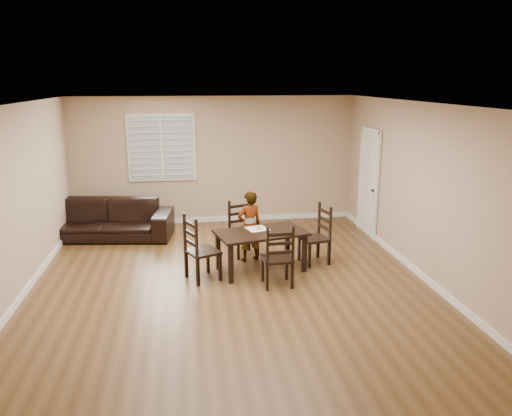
# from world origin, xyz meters

# --- Properties ---
(ground) EXTENTS (7.00, 7.00, 0.00)m
(ground) POSITION_xyz_m (0.00, 0.00, 0.00)
(ground) COLOR brown
(ground) RESTS_ON ground
(room) EXTENTS (6.04, 7.04, 2.72)m
(room) POSITION_xyz_m (0.04, 0.18, 1.81)
(room) COLOR tan
(room) RESTS_ON ground
(dining_table) EXTENTS (1.56, 1.11, 0.66)m
(dining_table) POSITION_xyz_m (0.54, 0.48, 0.57)
(dining_table) COLOR black
(dining_table) RESTS_ON ground
(chair_near) EXTENTS (0.54, 0.53, 0.97)m
(chair_near) POSITION_xyz_m (0.32, 1.37, 0.44)
(chair_near) COLOR black
(chair_near) RESTS_ON ground
(chair_far) EXTENTS (0.45, 0.42, 0.98)m
(chair_far) POSITION_xyz_m (0.70, -0.26, 0.44)
(chair_far) COLOR black
(chair_far) RESTS_ON ground
(chair_left) EXTENTS (0.60, 0.61, 1.05)m
(chair_left) POSITION_xyz_m (-0.52, 0.20, 0.48)
(chair_left) COLOR black
(chair_left) RESTS_ON ground
(chair_right) EXTENTS (0.51, 0.53, 1.00)m
(chair_right) POSITION_xyz_m (1.60, 0.74, 0.45)
(chair_right) COLOR black
(chair_right) RESTS_ON ground
(child) EXTENTS (0.51, 0.42, 1.22)m
(child) POSITION_xyz_m (0.42, 0.98, 0.61)
(child) COLOR gray
(child) RESTS_ON ground
(napkin) EXTENTS (0.40, 0.40, 0.00)m
(napkin) POSITION_xyz_m (0.50, 0.64, 0.66)
(napkin) COLOR beige
(napkin) RESTS_ON dining_table
(donut) EXTENTS (0.10, 0.10, 0.04)m
(donut) POSITION_xyz_m (0.52, 0.64, 0.69)
(donut) COLOR #CA8C48
(donut) RESTS_ON napkin
(sofa) EXTENTS (2.67, 1.34, 0.75)m
(sofa) POSITION_xyz_m (-2.21, 2.64, 0.37)
(sofa) COLOR black
(sofa) RESTS_ON ground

